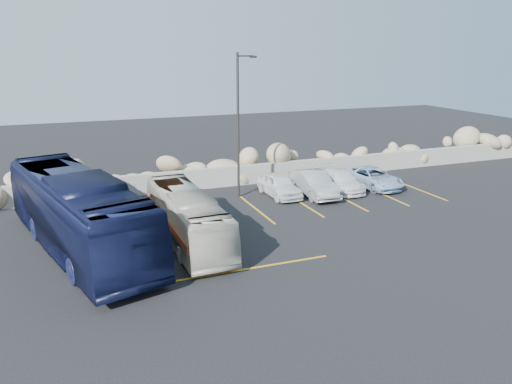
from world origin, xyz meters
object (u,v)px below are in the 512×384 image
object	(u,v)px
tour_coach	(78,212)
car_b	(314,184)
lamppost	(239,122)
car_c	(340,180)
car_a	(279,185)
vintage_bus	(187,217)
car_d	(373,178)

from	to	relation	value
tour_coach	car_b	world-z (taller)	tour_coach
lamppost	car_c	bearing A→B (deg)	-8.09
lamppost	car_b	xyz separation A→B (m)	(4.08, -1.28, -3.59)
car_a	car_b	bearing A→B (deg)	-19.53
car_a	vintage_bus	bearing A→B (deg)	-144.18
tour_coach	car_c	size ratio (longest dim) A/B	2.89
car_a	car_c	distance (m)	3.88
vintage_bus	tour_coach	xyz separation A→B (m)	(-4.42, 0.76, 0.51)
car_b	car_d	xyz separation A→B (m)	(4.20, 0.30, -0.10)
car_b	car_d	world-z (taller)	car_b
tour_coach	car_d	xyz separation A→B (m)	(17.13, 3.90, -1.05)
tour_coach	car_c	xyz separation A→B (m)	(14.90, 4.02, -1.05)
car_d	car_a	bearing A→B (deg)	171.22
lamppost	car_b	size ratio (longest dim) A/B	1.88
car_c	car_b	bearing A→B (deg)	-165.89
car_c	car_d	bearing A→B (deg)	-0.99
car_b	car_c	world-z (taller)	car_b
tour_coach	car_c	bearing A→B (deg)	0.13
vintage_bus	car_a	size ratio (longest dim) A/B	2.17
vintage_bus	car_b	world-z (taller)	vintage_bus
car_b	car_d	bearing A→B (deg)	6.41
lamppost	car_d	distance (m)	9.12
lamppost	vintage_bus	size ratio (longest dim) A/B	0.98
lamppost	car_a	xyz separation A→B (m)	(2.18, -0.65, -3.65)
car_b	car_d	size ratio (longest dim) A/B	0.99
car_a	car_c	bearing A→B (deg)	-4.34
vintage_bus	car_a	xyz separation A→B (m)	(6.60, 4.99, -0.50)
car_a	car_b	size ratio (longest dim) A/B	0.89
car_c	car_d	world-z (taller)	car_d
lamppost	tour_coach	world-z (taller)	lamppost
tour_coach	car_d	bearing A→B (deg)	-2.15
lamppost	car_b	distance (m)	5.58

